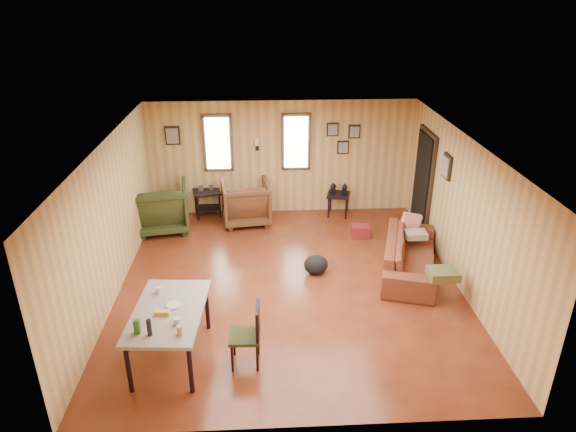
% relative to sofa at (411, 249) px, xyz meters
% --- Properties ---
extents(room, '(5.54, 6.04, 2.44)m').
position_rel_sofa_xyz_m(room, '(-1.91, -0.05, 0.79)').
color(room, brown).
rests_on(room, ground).
extents(sofa, '(1.19, 2.20, 0.83)m').
position_rel_sofa_xyz_m(sofa, '(0.00, 0.00, 0.00)').
color(sofa, brown).
rests_on(sofa, ground).
extents(recliner_brown, '(1.04, 0.99, 0.97)m').
position_rel_sofa_xyz_m(recliner_brown, '(-2.84, 2.14, 0.07)').
color(recliner_brown, '#553019').
rests_on(recliner_brown, ground).
extents(recliner_green, '(1.17, 1.11, 1.05)m').
position_rel_sofa_xyz_m(recliner_green, '(-4.49, 1.88, 0.11)').
color(recliner_green, '#2C3317').
rests_on(recliner_green, ground).
extents(end_table, '(0.64, 0.60, 0.69)m').
position_rel_sofa_xyz_m(end_table, '(-3.66, 2.52, -0.03)').
color(end_table, black).
rests_on(end_table, ground).
extents(side_table, '(0.55, 0.55, 0.73)m').
position_rel_sofa_xyz_m(side_table, '(-0.89, 2.40, 0.09)').
color(side_table, black).
rests_on(side_table, ground).
extents(cooler, '(0.35, 0.25, 0.24)m').
position_rel_sofa_xyz_m(cooler, '(-0.61, 1.32, -0.29)').
color(cooler, maroon).
rests_on(cooler, ground).
extents(backpack, '(0.49, 0.43, 0.35)m').
position_rel_sofa_xyz_m(backpack, '(-1.61, -0.02, -0.24)').
color(backpack, black).
rests_on(backpack, ground).
extents(sofa_pillows, '(0.48, 1.89, 0.39)m').
position_rel_sofa_xyz_m(sofa_pillows, '(0.21, -0.19, 0.10)').
color(sofa_pillows, '#4F502C').
rests_on(sofa_pillows, sofa).
extents(dining_table, '(0.97, 1.52, 0.96)m').
position_rel_sofa_xyz_m(dining_table, '(-3.72, -2.06, 0.27)').
color(dining_table, gray).
rests_on(dining_table, ground).
extents(dining_chair, '(0.41, 0.41, 0.87)m').
position_rel_sofa_xyz_m(dining_chair, '(-2.69, -2.21, 0.08)').
color(dining_chair, '#2C3317').
rests_on(dining_chair, ground).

